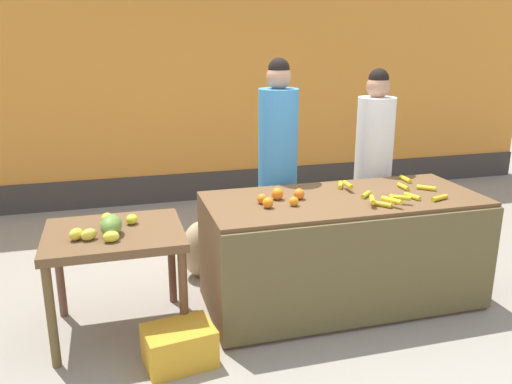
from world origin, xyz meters
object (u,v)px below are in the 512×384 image
object	(u,v)px
vendor_woman_blue_shirt	(278,168)
produce_crate	(179,346)
produce_sack	(200,249)
vendor_woman_white_shirt	(373,167)

from	to	relation	value
vendor_woman_blue_shirt	produce_crate	xyz separation A→B (m)	(-1.05, -1.22, -0.83)
produce_sack	produce_crate	bearing A→B (deg)	-105.84
vendor_woman_white_shirt	produce_sack	xyz separation A→B (m)	(-1.62, 0.04, -0.65)
vendor_woman_blue_shirt	vendor_woman_white_shirt	size ratio (longest dim) A/B	1.06
vendor_woman_blue_shirt	vendor_woman_white_shirt	bearing A→B (deg)	1.23
vendor_woman_blue_shirt	produce_crate	world-z (taller)	vendor_woman_blue_shirt
vendor_woman_blue_shirt	produce_sack	world-z (taller)	vendor_woman_blue_shirt
vendor_woman_white_shirt	produce_sack	size ratio (longest dim) A/B	3.56
vendor_woman_blue_shirt	produce_sack	bearing A→B (deg)	175.02
produce_crate	produce_sack	xyz separation A→B (m)	(0.36, 1.28, 0.12)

